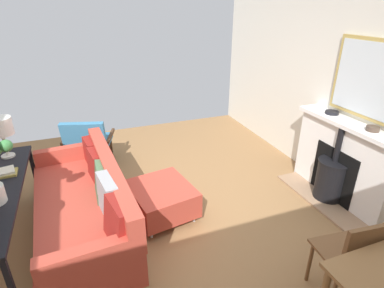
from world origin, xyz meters
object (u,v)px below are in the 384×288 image
Objects in this scene: armchair_accent at (88,140)px; table_lamp_near_end at (0,128)px; mantel_bowl_far at (373,128)px; ottoman at (162,198)px; book_stack at (1,173)px; mantel_bowl_near at (332,112)px; dining_chair_near_fireplace at (352,254)px; sofa at (86,205)px; fireplace at (340,165)px.

table_lamp_near_end reaches higher than armchair_accent.
mantel_bowl_far is at bearing 159.88° from table_lamp_near_end.
ottoman is 1.02× the size of armchair_accent.
mantel_bowl_far is 3.87m from book_stack.
dining_chair_near_fireplace is at bearing 54.06° from mantel_bowl_near.
fireplace is at bearing 172.48° from sofa.
armchair_accent is (0.69, -1.55, 0.19)m from ottoman.
ottoman is (2.20, -0.69, -0.81)m from mantel_bowl_far.
mantel_bowl_near is 2.34m from ottoman.
dining_chair_near_fireplace is (-2.64, 1.87, -0.25)m from book_stack.
mantel_bowl_near is 0.59m from mantel_bowl_far.
ottoman is (2.16, -0.42, -0.22)m from fireplace.
mantel_bowl_far reaches higher than dining_chair_near_fireplace.
ottoman is 1.65m from book_stack.
fireplace is 0.70× the size of sofa.
sofa is at bearing -1.27° from mantel_bowl_near.
book_stack is (0.73, -0.28, 0.38)m from sofa.
armchair_accent is (2.89, -1.64, -0.61)m from mantel_bowl_near.
dining_chair_near_fireplace is (1.10, 1.52, -0.54)m from mantel_bowl_near.
fireplace is 2.21m from ottoman.
sofa is 2.50× the size of dining_chair_near_fireplace.
table_lamp_near_end is 1.60× the size of book_stack.
ottoman is at bearing -55.90° from dining_chair_near_fireplace.
book_stack is at bearing -10.32° from fireplace.
ottoman is at bearing -17.35° from mantel_bowl_far.
dining_chair_near_fireplace is at bearing 48.26° from fireplace.
dining_chair_near_fireplace reaches higher than armchair_accent.
mantel_bowl_far is 0.16× the size of dining_chair_near_fireplace.
fireplace is 0.64m from mantel_bowl_far.
ottoman is 1.97m from dining_chair_near_fireplace.
sofa reaches higher than ottoman.
armchair_accent is at bearing -60.55° from dining_chair_near_fireplace.
ottoman is at bearing -177.98° from sofa.
table_lamp_near_end reaches higher than book_stack.
fireplace is 3.78m from book_stack.
book_stack is at bearing 56.65° from armchair_accent.
mantel_bowl_far is 2.44m from ottoman.
ottoman is 0.98× the size of dining_chair_near_fireplace.
mantel_bowl_near is 0.57× the size of book_stack.
fireplace is at bearing 168.98° from ottoman.
mantel_bowl_near is 3.08m from sofa.
armchair_accent is at bearing -37.72° from mantel_bowl_far.
armchair_accent is (2.85, -1.97, -0.03)m from fireplace.
mantel_bowl_near is 0.19× the size of dining_chair_near_fireplace.
mantel_bowl_near is 1.95m from dining_chair_near_fireplace.
armchair_accent is 3.63m from dining_chair_near_fireplace.
dining_chair_near_fireplace reaches higher than sofa.
table_lamp_near_end is at bearing -41.09° from dining_chair_near_fireplace.
armchair_accent is 0.97× the size of dining_chair_near_fireplace.
dining_chair_near_fireplace is (-1.79, 3.16, 0.07)m from armchair_accent.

